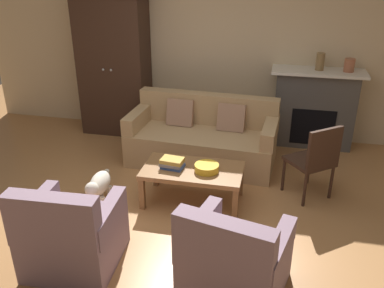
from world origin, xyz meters
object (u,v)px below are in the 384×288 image
at_px(armoire, 114,66).
at_px(coffee_table, 193,173).
at_px(fruit_bowl, 207,168).
at_px(fireplace, 314,108).
at_px(dog, 99,185).
at_px(armchair_near_left, 72,236).
at_px(side_chair_wooden, 315,158).
at_px(couch, 203,139).
at_px(book_stack, 172,163).
at_px(mantel_vase_terracotta, 349,65).
at_px(armchair_near_right, 234,263).
at_px(mantel_vase_bronze, 320,62).

height_order(armoire, coffee_table, armoire).
distance_m(coffee_table, fruit_bowl, 0.19).
relative_size(fireplace, dog, 2.20).
height_order(armoire, armchair_near_left, armoire).
bearing_deg(armoire, side_chair_wooden, -26.34).
xyz_separation_m(couch, coffee_table, (0.09, -1.02, 0.05)).
bearing_deg(fireplace, book_stack, -129.67).
height_order(book_stack, mantel_vase_terracotta, mantel_vase_terracotta).
distance_m(armchair_near_left, dog, 1.01).
distance_m(coffee_table, armchair_near_left, 1.50).
bearing_deg(fireplace, mantel_vase_terracotta, -2.70).
distance_m(armchair_near_right, side_chair_wooden, 1.82).
bearing_deg(armoire, armchair_near_left, -75.78).
bearing_deg(book_stack, fruit_bowl, 0.60).
bearing_deg(mantel_vase_bronze, armoire, -178.83).
relative_size(mantel_vase_terracotta, armchair_near_left, 0.20).
relative_size(fruit_bowl, mantel_vase_terracotta, 1.51).
bearing_deg(armchair_near_left, mantel_vase_terracotta, 50.77).
bearing_deg(side_chair_wooden, armchair_near_left, -142.57).
bearing_deg(armchair_near_right, armoire, 125.46).
distance_m(coffee_table, mantel_vase_bronze, 2.46).
xyz_separation_m(side_chair_wooden, dog, (-2.31, -0.64, -0.27)).
relative_size(fireplace, fruit_bowl, 4.73).
bearing_deg(coffee_table, armchair_near_left, -122.83).
xyz_separation_m(mantel_vase_terracotta, dog, (-2.74, -2.13, -0.96)).
distance_m(mantel_vase_bronze, side_chair_wooden, 1.66).
height_order(armoire, armchair_near_right, armoire).
distance_m(armoire, book_stack, 2.35).
height_order(couch, armchair_near_right, armchair_near_right).
xyz_separation_m(mantel_vase_bronze, armchair_near_left, (-2.17, -3.13, -0.92)).
height_order(armchair_near_left, dog, armchair_near_left).
bearing_deg(armchair_near_right, side_chair_wooden, 67.60).
height_order(fruit_bowl, mantel_vase_terracotta, mantel_vase_terracotta).
bearing_deg(armchair_near_right, mantel_vase_terracotta, 70.62).
bearing_deg(couch, armchair_near_left, -107.67).
bearing_deg(book_stack, armchair_near_right, -56.48).
xyz_separation_m(armoire, side_chair_wooden, (2.90, -1.44, -0.52)).
height_order(armchair_near_left, side_chair_wooden, side_chair_wooden).
bearing_deg(armchair_near_right, dog, 147.45).
distance_m(couch, fruit_bowl, 1.08).
height_order(couch, mantel_vase_terracotta, mantel_vase_terracotta).
relative_size(book_stack, armchair_near_left, 0.30).
distance_m(fruit_bowl, armchair_near_left, 1.58).
distance_m(fireplace, armchair_near_left, 3.83).
relative_size(armchair_near_right, dog, 1.61).
height_order(couch, fruit_bowl, couch).
bearing_deg(side_chair_wooden, coffee_table, -164.47).
height_order(fireplace, fruit_bowl, fireplace).
distance_m(mantel_vase_bronze, armchair_near_left, 3.92).
distance_m(mantel_vase_bronze, mantel_vase_terracotta, 0.38).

